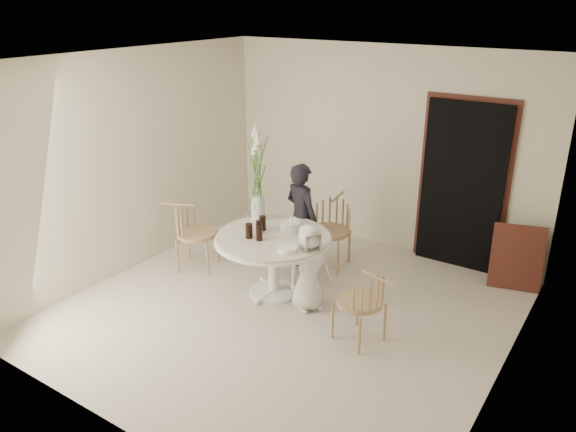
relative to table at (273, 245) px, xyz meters
The scene contains 18 objects.
ground 0.75m from the table, 35.54° to the right, with size 4.50×4.50×0.00m, color beige.
room_shell 1.09m from the table, 35.54° to the right, with size 4.50×4.50×4.50m.
doorway 2.49m from the table, 52.29° to the left, with size 1.00×0.10×2.10m, color black.
door_trim 2.53m from the table, 52.85° to the left, with size 1.12×0.03×2.22m, color #5C251F.
table is the anchor object (origin of this frame).
picture_frame 2.87m from the table, 36.47° to the left, with size 0.59×0.04×0.78m, color #5C251F.
chair_far 1.12m from the table, 81.74° to the left, with size 0.53×0.57×0.88m.
chair_right 1.41m from the table, 13.84° to the right, with size 0.55×0.53×0.80m.
chair_left 1.30m from the table, behind, with size 0.62×0.60×0.86m.
girl 0.71m from the table, 95.53° to the left, with size 0.51×0.33×1.40m, color black.
boy 0.53m from the table, ahead, with size 0.49×0.32×1.00m, color white.
birthday_cake 0.30m from the table, 69.14° to the left, with size 0.24×0.24×0.17m.
cola_tumbler_a 0.34m from the table, 134.53° to the right, with size 0.08×0.08×0.17m, color black.
cola_tumbler_b 0.27m from the table, 107.14° to the right, with size 0.07×0.07×0.16m, color black.
cola_tumbler_c 0.26m from the table, behind, with size 0.07×0.07×0.15m, color black.
cola_tumbler_d 0.29m from the table, 159.01° to the left, with size 0.08×0.08×0.17m, color black.
plate_stack 0.46m from the table, 34.77° to the right, with size 0.20×0.20×0.05m, color white.
flower_vase 0.87m from the table, 144.28° to the left, with size 0.16×0.16×1.19m.
Camera 1 is at (3.00, -4.48, 3.26)m, focal length 35.00 mm.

